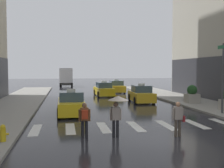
{
  "coord_description": "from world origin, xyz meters",
  "views": [
    {
      "loc": [
        -3.87,
        -11.49,
        3.19
      ],
      "look_at": [
        -0.46,
        8.0,
        2.09
      ],
      "focal_mm": 43.44,
      "sensor_mm": 36.0,
      "label": 1
    }
  ],
  "objects_px": {
    "pedestrian_with_backpack": "(85,118)",
    "planter_mid_block": "(192,95)",
    "taxi_lead": "(71,104)",
    "traffic_light_pole": "(224,68)",
    "taxi_third": "(104,90)",
    "pedestrian_with_handbag": "(178,117)",
    "pedestrian_with_umbrella": "(117,105)",
    "taxi_second": "(141,95)",
    "taxi_fourth": "(116,87)",
    "box_truck": "(66,76)",
    "fire_hydrant": "(3,133)"
  },
  "relations": [
    {
      "from": "pedestrian_with_umbrella",
      "to": "planter_mid_block",
      "type": "bearing_deg",
      "value": 49.51
    },
    {
      "from": "planter_mid_block",
      "to": "taxi_lead",
      "type": "bearing_deg",
      "value": -161.91
    },
    {
      "from": "traffic_light_pole",
      "to": "planter_mid_block",
      "type": "height_order",
      "value": "traffic_light_pole"
    },
    {
      "from": "taxi_fourth",
      "to": "pedestrian_with_handbag",
      "type": "relative_size",
      "value": 2.76
    },
    {
      "from": "traffic_light_pole",
      "to": "taxi_second",
      "type": "xyz_separation_m",
      "value": [
        -3.53,
        8.21,
        -2.53
      ]
    },
    {
      "from": "pedestrian_with_handbag",
      "to": "taxi_second",
      "type": "bearing_deg",
      "value": 81.32
    },
    {
      "from": "traffic_light_pole",
      "to": "pedestrian_with_umbrella",
      "type": "relative_size",
      "value": 2.47
    },
    {
      "from": "taxi_fourth",
      "to": "pedestrian_with_umbrella",
      "type": "xyz_separation_m",
      "value": [
        -4.53,
        -23.94,
        0.79
      ]
    },
    {
      "from": "taxi_third",
      "to": "pedestrian_with_backpack",
      "type": "bearing_deg",
      "value": -100.73
    },
    {
      "from": "fire_hydrant",
      "to": "traffic_light_pole",
      "type": "bearing_deg",
      "value": 20.94
    },
    {
      "from": "box_truck",
      "to": "pedestrian_with_backpack",
      "type": "relative_size",
      "value": 4.59
    },
    {
      "from": "fire_hydrant",
      "to": "pedestrian_with_umbrella",
      "type": "bearing_deg",
      "value": 4.99
    },
    {
      "from": "planter_mid_block",
      "to": "pedestrian_with_backpack",
      "type": "bearing_deg",
      "value": -135.05
    },
    {
      "from": "pedestrian_with_umbrella",
      "to": "pedestrian_with_handbag",
      "type": "distance_m",
      "value": 2.93
    },
    {
      "from": "box_truck",
      "to": "traffic_light_pole",
      "type": "bearing_deg",
      "value": -72.1
    },
    {
      "from": "pedestrian_with_umbrella",
      "to": "planter_mid_block",
      "type": "distance_m",
      "value": 13.75
    },
    {
      "from": "box_truck",
      "to": "pedestrian_with_backpack",
      "type": "height_order",
      "value": "box_truck"
    },
    {
      "from": "pedestrian_with_umbrella",
      "to": "fire_hydrant",
      "type": "xyz_separation_m",
      "value": [
        -4.97,
        -0.43,
        -1.01
      ]
    },
    {
      "from": "traffic_light_pole",
      "to": "taxi_lead",
      "type": "height_order",
      "value": "traffic_light_pole"
    },
    {
      "from": "pedestrian_with_handbag",
      "to": "taxi_fourth",
      "type": "bearing_deg",
      "value": 86.04
    },
    {
      "from": "taxi_third",
      "to": "pedestrian_with_umbrella",
      "type": "relative_size",
      "value": 2.38
    },
    {
      "from": "pedestrian_with_handbag",
      "to": "taxi_third",
      "type": "bearing_deg",
      "value": 91.93
    },
    {
      "from": "taxi_second",
      "to": "pedestrian_with_umbrella",
      "type": "height_order",
      "value": "pedestrian_with_umbrella"
    },
    {
      "from": "taxi_lead",
      "to": "taxi_fourth",
      "type": "bearing_deg",
      "value": 69.13
    },
    {
      "from": "traffic_light_pole",
      "to": "taxi_fourth",
      "type": "xyz_separation_m",
      "value": [
        -3.87,
        19.25,
        -2.53
      ]
    },
    {
      "from": "box_truck",
      "to": "planter_mid_block",
      "type": "xyz_separation_m",
      "value": [
        11.03,
        -26.78,
        -0.98
      ]
    },
    {
      "from": "traffic_light_pole",
      "to": "taxi_second",
      "type": "height_order",
      "value": "traffic_light_pole"
    },
    {
      "from": "box_truck",
      "to": "pedestrian_with_umbrella",
      "type": "bearing_deg",
      "value": -86.75
    },
    {
      "from": "taxi_lead",
      "to": "pedestrian_with_umbrella",
      "type": "bearing_deg",
      "value": -74.07
    },
    {
      "from": "pedestrian_with_backpack",
      "to": "planter_mid_block",
      "type": "distance_m",
      "value": 14.75
    },
    {
      "from": "taxi_lead",
      "to": "traffic_light_pole",
      "type": "bearing_deg",
      "value": -12.01
    },
    {
      "from": "taxi_third",
      "to": "planter_mid_block",
      "type": "bearing_deg",
      "value": -53.39
    },
    {
      "from": "traffic_light_pole",
      "to": "fire_hydrant",
      "type": "relative_size",
      "value": 6.67
    },
    {
      "from": "taxi_fourth",
      "to": "pedestrian_with_handbag",
      "type": "xyz_separation_m",
      "value": [
        -1.68,
        -24.31,
        0.21
      ]
    },
    {
      "from": "traffic_light_pole",
      "to": "planter_mid_block",
      "type": "bearing_deg",
      "value": 84.86
    },
    {
      "from": "taxi_second",
      "to": "box_truck",
      "type": "relative_size",
      "value": 0.61
    },
    {
      "from": "pedestrian_with_umbrella",
      "to": "pedestrian_with_handbag",
      "type": "xyz_separation_m",
      "value": [
        2.85,
        -0.38,
        -0.58
      ]
    },
    {
      "from": "pedestrian_with_handbag",
      "to": "pedestrian_with_backpack",
      "type": "bearing_deg",
      "value": 174.7
    },
    {
      "from": "taxi_second",
      "to": "fire_hydrant",
      "type": "distance_m",
      "value": 16.57
    },
    {
      "from": "pedestrian_with_backpack",
      "to": "pedestrian_with_umbrella",
      "type": "bearing_deg",
      "value": -0.98
    },
    {
      "from": "taxi_lead",
      "to": "planter_mid_block",
      "type": "relative_size",
      "value": 2.85
    },
    {
      "from": "taxi_second",
      "to": "taxi_third",
      "type": "xyz_separation_m",
      "value": [
        -2.7,
        6.63,
        0.0
      ]
    },
    {
      "from": "box_truck",
      "to": "fire_hydrant",
      "type": "height_order",
      "value": "box_truck"
    },
    {
      "from": "pedestrian_with_handbag",
      "to": "fire_hydrant",
      "type": "height_order",
      "value": "pedestrian_with_handbag"
    },
    {
      "from": "taxi_lead",
      "to": "planter_mid_block",
      "type": "height_order",
      "value": "taxi_lead"
    },
    {
      "from": "taxi_lead",
      "to": "pedestrian_with_backpack",
      "type": "height_order",
      "value": "taxi_lead"
    },
    {
      "from": "pedestrian_with_handbag",
      "to": "planter_mid_block",
      "type": "bearing_deg",
      "value": 60.71
    },
    {
      "from": "pedestrian_with_handbag",
      "to": "pedestrian_with_umbrella",
      "type": "bearing_deg",
      "value": 172.43
    },
    {
      "from": "traffic_light_pole",
      "to": "pedestrian_with_handbag",
      "type": "xyz_separation_m",
      "value": [
        -5.55,
        -5.06,
        -2.32
      ]
    },
    {
      "from": "fire_hydrant",
      "to": "planter_mid_block",
      "type": "xyz_separation_m",
      "value": [
        13.89,
        10.88,
        0.37
      ]
    }
  ]
}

